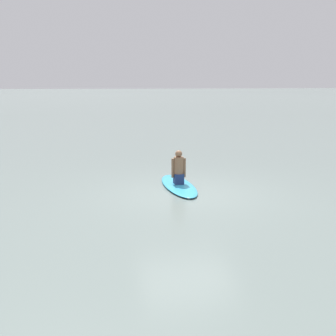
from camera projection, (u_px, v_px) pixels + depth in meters
ground_plane at (188, 193)px, 11.49m from camera, size 400.00×400.00×0.00m
surfboard at (179, 185)px, 12.17m from camera, size 2.84×0.80×0.09m
person_paddler at (179, 169)px, 12.08m from camera, size 0.31×0.40×0.92m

